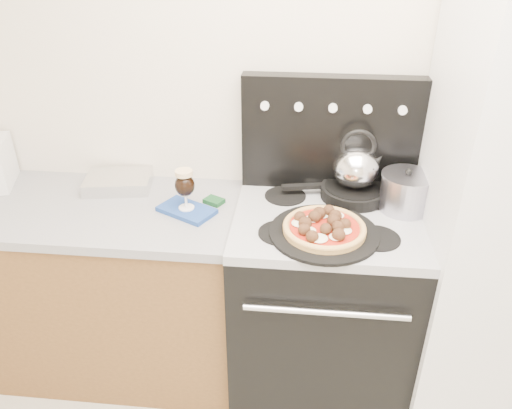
# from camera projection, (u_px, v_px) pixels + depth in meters

# --- Properties ---
(room_shell) EXTENTS (3.52, 3.01, 2.52)m
(room_shell) POSITION_uv_depth(u_px,v_px,m) (311.00, 288.00, 1.11)
(room_shell) COLOR beige
(room_shell) RESTS_ON ground
(base_cabinet) EXTENTS (1.45, 0.60, 0.86)m
(base_cabinet) POSITION_uv_depth(u_px,v_px,m) (88.00, 289.00, 2.39)
(base_cabinet) COLOR brown
(base_cabinet) RESTS_ON ground
(countertop) EXTENTS (1.48, 0.63, 0.04)m
(countertop) POSITION_uv_depth(u_px,v_px,m) (71.00, 208.00, 2.17)
(countertop) COLOR gray
(countertop) RESTS_ON base_cabinet
(stove_body) EXTENTS (0.76, 0.65, 0.88)m
(stove_body) POSITION_uv_depth(u_px,v_px,m) (320.00, 307.00, 2.27)
(stove_body) COLOR black
(stove_body) RESTS_ON ground
(cooktop) EXTENTS (0.76, 0.65, 0.04)m
(cooktop) POSITION_uv_depth(u_px,v_px,m) (327.00, 220.00, 2.04)
(cooktop) COLOR #ADADB2
(cooktop) RESTS_ON stove_body
(backguard) EXTENTS (0.76, 0.08, 0.50)m
(backguard) POSITION_uv_depth(u_px,v_px,m) (330.00, 134.00, 2.14)
(backguard) COLOR black
(backguard) RESTS_ON cooktop
(fridge) EXTENTS (0.64, 0.68, 1.90)m
(fridge) POSITION_uv_depth(u_px,v_px,m) (510.00, 222.00, 1.93)
(fridge) COLOR silver
(fridge) RESTS_ON ground
(foil_sheet) EXTENTS (0.32, 0.26, 0.06)m
(foil_sheet) POSITION_uv_depth(u_px,v_px,m) (119.00, 182.00, 2.28)
(foil_sheet) COLOR white
(foil_sheet) RESTS_ON countertop
(oven_mitt) EXTENTS (0.27, 0.23, 0.02)m
(oven_mitt) POSITION_uv_depth(u_px,v_px,m) (187.00, 210.00, 2.09)
(oven_mitt) COLOR navy
(oven_mitt) RESTS_ON countertop
(beer_glass) EXTENTS (0.09, 0.09, 0.18)m
(beer_glass) POSITION_uv_depth(u_px,v_px,m) (185.00, 189.00, 2.04)
(beer_glass) COLOR black
(beer_glass) RESTS_ON oven_mitt
(pizza_pan) EXTENTS (0.54, 0.54, 0.01)m
(pizza_pan) POSITION_uv_depth(u_px,v_px,m) (324.00, 233.00, 1.91)
(pizza_pan) COLOR black
(pizza_pan) RESTS_ON cooktop
(pizza) EXTENTS (0.39, 0.39, 0.05)m
(pizza) POSITION_uv_depth(u_px,v_px,m) (324.00, 226.00, 1.89)
(pizza) COLOR #EE9B50
(pizza) RESTS_ON pizza_pan
(skillet) EXTENTS (0.33, 0.33, 0.05)m
(skillet) POSITION_uv_depth(u_px,v_px,m) (353.00, 192.00, 2.16)
(skillet) COLOR black
(skillet) RESTS_ON cooktop
(tea_kettle) EXTENTS (0.25, 0.25, 0.22)m
(tea_kettle) POSITION_uv_depth(u_px,v_px,m) (356.00, 164.00, 2.09)
(tea_kettle) COLOR silver
(tea_kettle) RESTS_ON skillet
(stock_pot) EXTENTS (0.25, 0.25, 0.15)m
(stock_pot) POSITION_uv_depth(u_px,v_px,m) (405.00, 193.00, 2.04)
(stock_pot) COLOR #AAA8B7
(stock_pot) RESTS_ON cooktop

